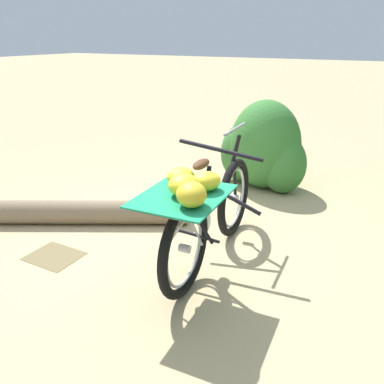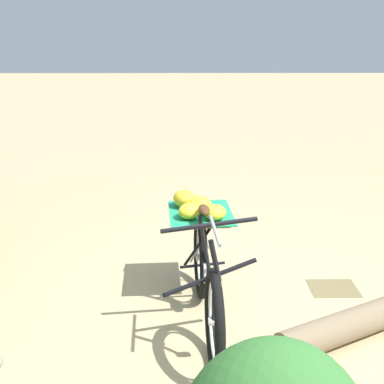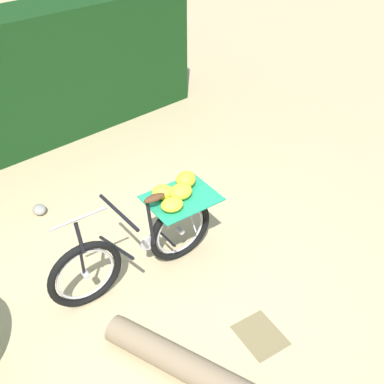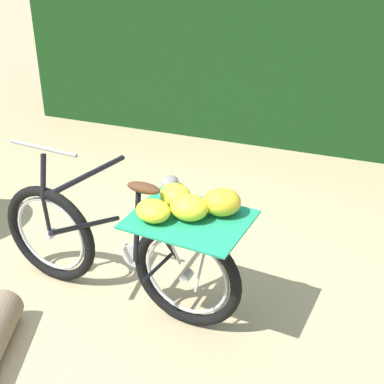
{
  "view_description": "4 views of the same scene",
  "coord_description": "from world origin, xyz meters",
  "views": [
    {
      "loc": [
        1.52,
        -2.72,
        1.78
      ],
      "look_at": [
        0.34,
        -0.55,
        0.8
      ],
      "focal_mm": 37.46,
      "sensor_mm": 36.0,
      "label": 1
    },
    {
      "loc": [
        0.4,
        3.52,
        2.23
      ],
      "look_at": [
        0.36,
        -0.72,
        0.92
      ],
      "focal_mm": 47.07,
      "sensor_mm": 36.0,
      "label": 2
    },
    {
      "loc": [
        -2.77,
        1.18,
        3.5
      ],
      "look_at": [
        0.15,
        -0.62,
        0.92
      ],
      "focal_mm": 42.94,
      "sensor_mm": 36.0,
      "label": 3
    },
    {
      "loc": [
        -2.1,
        -1.99,
        2.46
      ],
      "look_at": [
        0.33,
        -0.57,
        0.93
      ],
      "focal_mm": 52.56,
      "sensor_mm": 36.0,
      "label": 4
    }
  ],
  "objects": [
    {
      "name": "ground_plane",
      "position": [
        0.0,
        0.0,
        0.0
      ],
      "size": [
        60.0,
        60.0,
        0.0
      ],
      "primitive_type": "plane",
      "color": "tan"
    },
    {
      "name": "bicycle",
      "position": [
        0.27,
        -0.17,
        0.5
      ],
      "size": [
        0.71,
        1.79,
        1.03
      ],
      "rotation": [
        0.0,
        0.0,
        1.63
      ],
      "color": "black",
      "rests_on": "ground_plane"
    },
    {
      "name": "fallen_log",
      "position": [
        -1.16,
        -0.02,
        0.12
      ],
      "size": [
        1.9,
        1.17,
        0.24
      ],
      "primitive_type": "cylinder",
      "rotation": [
        0.0,
        1.57,
        0.49
      ],
      "color": "#7F6B51",
      "rests_on": "ground_plane"
    },
    {
      "name": "leaf_litter_patch",
      "position": [
        -0.95,
        -0.66,
        0.0
      ],
      "size": [
        0.44,
        0.36,
        0.01
      ],
      "primitive_type": "cube",
      "color": "olive",
      "rests_on": "ground_plane"
    }
  ]
}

